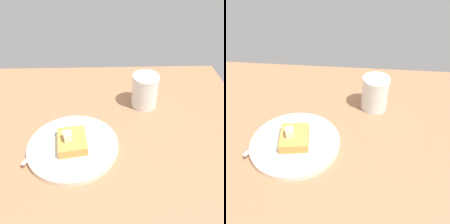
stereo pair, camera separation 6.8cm
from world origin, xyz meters
TOP-DOWN VIEW (x-y plane):
  - table_surface at (0.00, 0.00)cm, footprint 97.56×97.56cm
  - plate at (-2.15, 5.83)cm, footprint 23.17×23.17cm
  - toast_slice_center at (-2.15, 5.83)cm, footprint 8.40×9.75cm
  - butter_pat_primary at (-3.01, 5.34)cm, footprint 2.50×2.65cm
  - fork at (-9.26, 7.59)cm, footprint 8.46×14.94cm
  - syrup_jar at (18.36, 24.22)cm, footprint 8.13×8.13cm

SIDE VIEW (x-z plane):
  - table_surface at x=0.00cm, z-range 0.00..1.89cm
  - plate at x=-2.15cm, z-range 2.01..3.46cm
  - fork at x=-9.26cm, z-range 3.35..3.71cm
  - toast_slice_center at x=-2.15cm, z-range 3.35..5.75cm
  - syrup_jar at x=18.36cm, z-range 1.46..11.85cm
  - butter_pat_primary at x=-3.01cm, z-range 5.75..7.95cm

